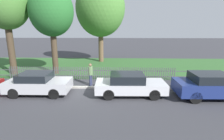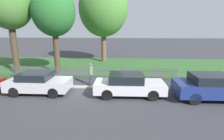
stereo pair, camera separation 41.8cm
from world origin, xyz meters
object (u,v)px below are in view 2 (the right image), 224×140
(parked_car_navy_estate, at_px, (38,82))
(parked_car_red_compact, at_px, (128,84))
(covered_motorcycle, at_px, (131,77))
(tree_behind_motorcycle, at_px, (9,4))
(parked_car_white_van, at_px, (213,87))
(pedestrian_near_fence, at_px, (91,73))
(tree_far_left, at_px, (103,9))
(tree_mid_park, at_px, (54,12))

(parked_car_navy_estate, bearing_deg, parked_car_red_compact, -0.66)
(covered_motorcycle, distance_m, tree_behind_motorcycle, 11.54)
(parked_car_white_van, height_order, tree_behind_motorcycle, tree_behind_motorcycle)
(parked_car_white_van, distance_m, tree_behind_motorcycle, 15.96)
(parked_car_navy_estate, xyz_separation_m, parked_car_white_van, (10.09, -0.25, 0.07))
(tree_behind_motorcycle, height_order, pedestrian_near_fence, tree_behind_motorcycle)
(parked_car_white_van, bearing_deg, pedestrian_near_fence, 163.53)
(parked_car_white_van, height_order, pedestrian_near_fence, pedestrian_near_fence)
(tree_behind_motorcycle, height_order, tree_far_left, tree_far_left)
(tree_far_left, bearing_deg, covered_motorcycle, -71.49)
(parked_car_red_compact, xyz_separation_m, parked_car_white_van, (4.64, -0.25, 0.07))
(pedestrian_near_fence, bearing_deg, parked_car_red_compact, -116.69)
(parked_car_red_compact, xyz_separation_m, pedestrian_near_fence, (-2.57, 1.71, 0.21))
(parked_car_white_van, relative_size, tree_mid_park, 0.58)
(parked_car_red_compact, xyz_separation_m, tree_behind_motorcycle, (-9.70, 4.59, 5.14))
(covered_motorcycle, bearing_deg, parked_car_red_compact, -103.16)
(parked_car_red_compact, height_order, covered_motorcycle, parked_car_red_compact)
(covered_motorcycle, xyz_separation_m, tree_far_left, (-2.95, 8.81, 5.38))
(tree_mid_park, height_order, pedestrian_near_fence, tree_mid_park)
(tree_mid_park, xyz_separation_m, tree_far_left, (3.41, 5.83, 0.83))
(parked_car_navy_estate, xyz_separation_m, tree_far_left, (2.75, 10.70, 5.34))
(parked_car_red_compact, bearing_deg, parked_car_navy_estate, 178.53)
(parked_car_navy_estate, xyz_separation_m, tree_behind_motorcycle, (-4.25, 4.59, 5.14))
(parked_car_red_compact, relative_size, tree_behind_motorcycle, 0.51)
(parked_car_red_compact, bearing_deg, tree_far_left, 102.65)
(tree_mid_park, bearing_deg, parked_car_navy_estate, -82.24)
(parked_car_red_compact, xyz_separation_m, tree_far_left, (-2.70, 10.69, 5.33))
(parked_car_red_compact, relative_size, parked_car_white_van, 0.98)
(tree_behind_motorcycle, bearing_deg, parked_car_navy_estate, -47.25)
(tree_behind_motorcycle, xyz_separation_m, tree_mid_park, (3.58, 0.27, -0.64))
(parked_car_red_compact, bearing_deg, pedestrian_near_fence, 144.75)
(parked_car_white_van, distance_m, tree_mid_park, 12.70)
(parked_car_navy_estate, relative_size, covered_motorcycle, 1.84)
(tree_far_left, height_order, pedestrian_near_fence, tree_far_left)
(parked_car_white_van, xyz_separation_m, covered_motorcycle, (-4.39, 2.13, -0.12))
(tree_mid_park, height_order, tree_far_left, tree_far_left)
(tree_behind_motorcycle, relative_size, pedestrian_near_fence, 5.17)
(parked_car_white_van, xyz_separation_m, tree_behind_motorcycle, (-14.34, 4.84, 5.07))
(pedestrian_near_fence, bearing_deg, covered_motorcycle, -79.56)
(parked_car_red_compact, distance_m, tree_mid_park, 9.02)
(covered_motorcycle, height_order, tree_far_left, tree_far_left)
(covered_motorcycle, bearing_deg, parked_car_white_van, -31.56)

